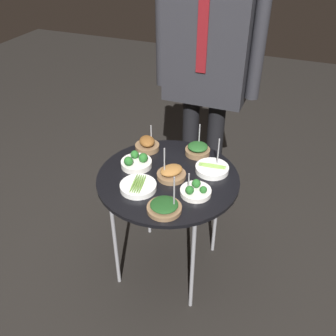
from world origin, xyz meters
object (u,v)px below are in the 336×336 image
(bowl_asparagus_back_left, at_px, (212,169))
(bowl_broccoli_mid_left, at_px, (136,162))
(bowl_broccoli_front_center, at_px, (196,191))
(bowl_spinach_front_left, at_px, (198,149))
(bowl_asparagus_far_rim, at_px, (138,186))
(bowl_roast_center, at_px, (172,172))
(bowl_spinach_front_right, at_px, (164,207))
(waiter_figure, at_px, (207,60))
(serving_cart, at_px, (168,183))
(bowl_roast_back_right, at_px, (147,144))

(bowl_asparagus_back_left, bearing_deg, bowl_broccoli_mid_left, -164.86)
(bowl_broccoli_mid_left, bearing_deg, bowl_broccoli_front_center, -16.58)
(bowl_spinach_front_left, bearing_deg, bowl_broccoli_mid_left, -138.12)
(bowl_asparagus_far_rim, height_order, bowl_spinach_front_left, bowl_spinach_front_left)
(bowl_roast_center, bearing_deg, bowl_spinach_front_right, -76.06)
(bowl_broccoli_front_center, bearing_deg, waiter_figure, 104.12)
(bowl_spinach_front_left, bearing_deg, bowl_asparagus_far_rim, -112.60)
(bowl_broccoli_front_center, distance_m, bowl_asparagus_back_left, 0.20)
(serving_cart, height_order, waiter_figure, waiter_figure)
(bowl_broccoli_mid_left, bearing_deg, bowl_spinach_front_right, -45.16)
(bowl_broccoli_mid_left, relative_size, bowl_roast_back_right, 1.17)
(serving_cart, xyz_separation_m, waiter_figure, (0.00, 0.58, 0.44))
(bowl_asparagus_back_left, bearing_deg, bowl_asparagus_far_rim, -136.49)
(bowl_roast_back_right, relative_size, waiter_figure, 0.08)
(bowl_roast_back_right, bearing_deg, serving_cart, -44.25)
(bowl_broccoli_front_center, xyz_separation_m, waiter_figure, (-0.17, 0.66, 0.37))
(bowl_spinach_front_right, distance_m, waiter_figure, 0.90)
(bowl_asparagus_back_left, bearing_deg, bowl_roast_back_right, 169.70)
(serving_cart, height_order, bowl_spinach_front_right, bowl_spinach_front_right)
(bowl_asparagus_far_rim, bearing_deg, bowl_roast_center, 53.34)
(bowl_spinach_front_left, height_order, waiter_figure, waiter_figure)
(serving_cart, bearing_deg, waiter_figure, 89.93)
(bowl_asparagus_far_rim, xyz_separation_m, bowl_broccoli_front_center, (0.26, 0.06, 0.01))
(serving_cart, distance_m, bowl_spinach_front_right, 0.26)
(bowl_spinach_front_right, bearing_deg, bowl_asparagus_back_left, 73.01)
(bowl_broccoli_mid_left, height_order, bowl_spinach_front_left, bowl_spinach_front_left)
(serving_cart, relative_size, bowl_spinach_front_right, 3.84)
(bowl_roast_back_right, bearing_deg, bowl_asparagus_back_left, -10.30)
(bowl_broccoli_front_center, relative_size, bowl_roast_back_right, 1.07)
(bowl_spinach_front_left, bearing_deg, bowl_roast_center, -102.32)
(bowl_asparagus_far_rim, relative_size, bowl_asparagus_back_left, 1.03)
(bowl_broccoli_mid_left, distance_m, bowl_broccoli_front_center, 0.36)
(bowl_broccoli_mid_left, height_order, bowl_spinach_front_right, bowl_spinach_front_right)
(bowl_spinach_front_left, height_order, bowl_asparagus_back_left, bowl_asparagus_back_left)
(bowl_spinach_front_right, bearing_deg, waiter_figure, 95.34)
(bowl_spinach_front_left, bearing_deg, bowl_asparagus_back_left, -47.27)
(bowl_spinach_front_right, relative_size, bowl_broccoli_front_center, 1.27)
(serving_cart, bearing_deg, bowl_broccoli_mid_left, 172.95)
(bowl_asparagus_back_left, bearing_deg, waiter_figure, 112.13)
(serving_cart, xyz_separation_m, bowl_roast_center, (0.02, 0.00, 0.07))
(bowl_broccoli_mid_left, distance_m, bowl_spinach_front_right, 0.37)
(serving_cart, relative_size, bowl_asparagus_far_rim, 4.08)
(bowl_asparagus_far_rim, relative_size, waiter_figure, 0.10)
(bowl_broccoli_front_center, distance_m, bowl_roast_back_right, 0.45)
(bowl_broccoli_mid_left, distance_m, waiter_figure, 0.69)
(serving_cart, distance_m, bowl_spinach_front_left, 0.27)
(bowl_broccoli_front_center, bearing_deg, bowl_roast_back_right, 143.12)
(bowl_spinach_front_right, bearing_deg, bowl_asparagus_far_rim, 150.91)
(bowl_spinach_front_right, relative_size, bowl_roast_back_right, 1.36)
(bowl_broccoli_mid_left, relative_size, bowl_roast_center, 0.90)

